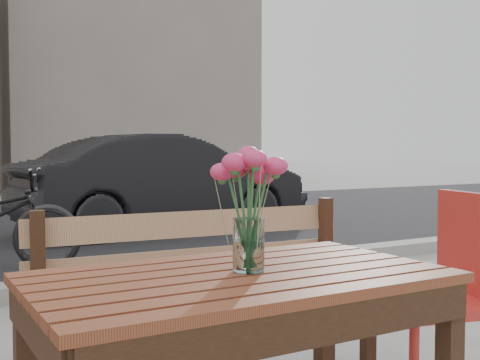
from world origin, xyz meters
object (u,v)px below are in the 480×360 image
at_px(red_chair, 448,285).
at_px(main_vase, 249,194).
at_px(main_table, 239,314).
at_px(parked_car, 165,183).

relative_size(red_chair, main_vase, 2.48).
height_order(red_chair, main_vase, main_vase).
height_order(main_table, main_vase, main_vase).
bearing_deg(main_table, main_vase, 6.38).
bearing_deg(main_vase, parked_car, 69.27).
bearing_deg(parked_car, main_vase, 154.45).
bearing_deg(red_chair, main_table, -65.09).
bearing_deg(main_vase, red_chair, 10.54).
distance_m(main_table, red_chair, 1.15).
bearing_deg(main_vase, main_table, -173.77).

